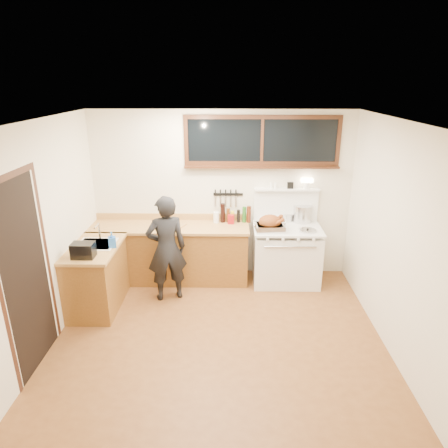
{
  "coord_description": "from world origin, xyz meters",
  "views": [
    {
      "loc": [
        0.13,
        -4.25,
        3.0
      ],
      "look_at": [
        0.05,
        0.85,
        1.15
      ],
      "focal_mm": 32.0,
      "sensor_mm": 36.0,
      "label": 1
    }
  ],
  "objects_px": {
    "vintage_stove": "(286,253)",
    "roast_turkey": "(270,224)",
    "cutting_board": "(169,223)",
    "man": "(167,249)"
  },
  "relations": [
    {
      "from": "cutting_board",
      "to": "roast_turkey",
      "type": "bearing_deg",
      "value": -6.11
    },
    {
      "from": "vintage_stove",
      "to": "roast_turkey",
      "type": "relative_size",
      "value": 3.45
    },
    {
      "from": "man",
      "to": "cutting_board",
      "type": "xyz_separation_m",
      "value": [
        -0.04,
        0.56,
        0.18
      ]
    },
    {
      "from": "vintage_stove",
      "to": "man",
      "type": "distance_m",
      "value": 1.86
    },
    {
      "from": "man",
      "to": "roast_turkey",
      "type": "relative_size",
      "value": 3.35
    },
    {
      "from": "man",
      "to": "roast_turkey",
      "type": "distance_m",
      "value": 1.55
    },
    {
      "from": "roast_turkey",
      "to": "vintage_stove",
      "type": "bearing_deg",
      "value": 27.42
    },
    {
      "from": "vintage_stove",
      "to": "cutting_board",
      "type": "height_order",
      "value": "vintage_stove"
    },
    {
      "from": "man",
      "to": "cutting_board",
      "type": "bearing_deg",
      "value": 94.06
    },
    {
      "from": "cutting_board",
      "to": "roast_turkey",
      "type": "xyz_separation_m",
      "value": [
        1.52,
        -0.16,
        0.05
      ]
    }
  ]
}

